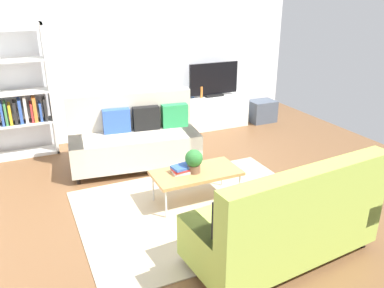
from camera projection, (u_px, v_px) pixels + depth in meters
name	position (u px, v px, depth m)	size (l,w,h in m)	color
ground_plane	(196.00, 197.00, 5.11)	(7.68, 7.68, 0.00)	brown
wall_far	(130.00, 56.00, 6.95)	(6.40, 0.12, 2.90)	silver
area_rug	(199.00, 209.00, 4.84)	(2.90, 2.20, 0.01)	beige
couch_beige	(134.00, 137.00, 5.92)	(1.99, 1.07, 1.10)	beige
couch_green	(285.00, 221.00, 3.77)	(1.97, 1.01, 1.10)	#A3BC4C
coffee_table	(196.00, 173.00, 4.88)	(1.10, 0.56, 0.42)	#B7844C
tv_console	(213.00, 112.00, 7.66)	(1.40, 0.44, 0.64)	silver
tv	(214.00, 80.00, 7.41)	(1.00, 0.20, 0.64)	black
bookshelf	(14.00, 99.00, 6.09)	(1.10, 0.36, 2.10)	white
storage_trunk	(262.00, 111.00, 8.03)	(0.52, 0.40, 0.44)	#4C5666
potted_plant	(194.00, 160.00, 4.80)	(0.22, 0.22, 0.30)	brown
table_book_0	(182.00, 171.00, 4.84)	(0.24, 0.18, 0.03)	silver
table_book_1	(182.00, 169.00, 4.83)	(0.24, 0.18, 0.03)	red
table_book_2	(182.00, 167.00, 4.82)	(0.24, 0.18, 0.03)	#3359B2
vase_0	(184.00, 95.00, 7.34)	(0.10, 0.10, 0.13)	#33B29E
vase_1	(192.00, 92.00, 7.39)	(0.09, 0.09, 0.20)	#4C72B2
bottle_0	(201.00, 92.00, 7.37)	(0.05, 0.05, 0.22)	orange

